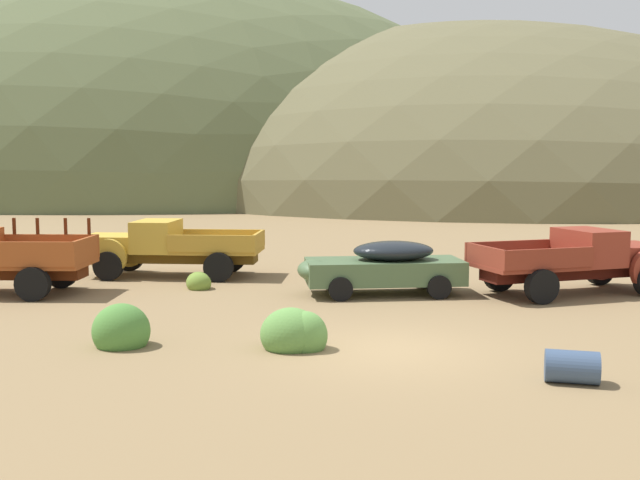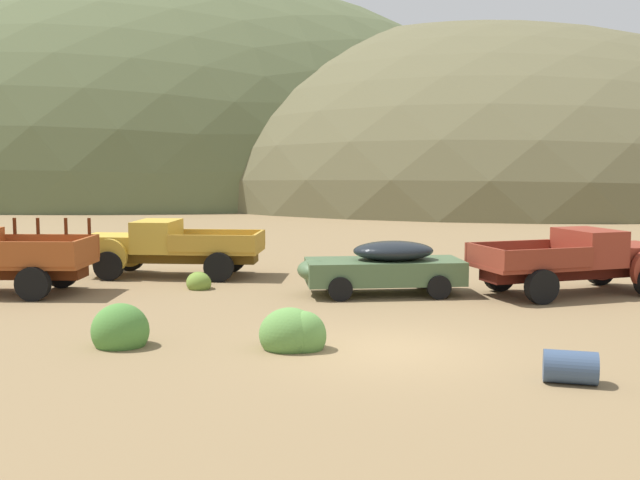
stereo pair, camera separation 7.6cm
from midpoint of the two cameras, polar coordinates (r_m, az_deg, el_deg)
The scene contains 10 objects.
ground_plane at distance 15.53m, azimuth 5.37°, elevation -8.44°, with size 300.00×300.00×0.00m, color olive.
hill_center at distance 82.30m, azimuth -11.96°, elevation 3.32°, with size 81.24×55.14×46.16m, color #56603D.
hill_distant at distance 90.44m, azimuth 10.35°, elevation 3.60°, with size 74.97×87.70×37.35m, color brown.
truck_faded_yellow at distance 25.58m, azimuth -12.18°, elevation -0.52°, with size 6.19×3.05×1.89m.
car_weathered_green at distance 21.66m, azimuth 4.70°, elevation -2.06°, with size 4.86×2.17×1.57m.
truck_rust_red at distance 23.18m, azimuth 19.91°, elevation -1.44°, with size 6.24×3.51×1.89m.
oil_drum_tipped at distance 13.92m, azimuth 18.89°, elevation -9.25°, with size 1.06×0.85×0.58m.
bush_near_barrel at distance 15.52m, azimuth -1.86°, elevation -7.30°, with size 1.41×1.15×1.11m.
bush_lone_scrub at distance 22.90m, azimuth -9.23°, elevation -3.29°, with size 0.78×0.80×0.67m.
bush_between_trucks at distance 16.31m, azimuth -15.09°, elevation -6.85°, with size 1.22×1.09×1.17m.
Camera 2 is at (-2.41, -14.83, 3.91)m, focal length 41.52 mm.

